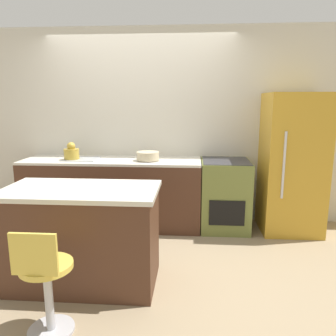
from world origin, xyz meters
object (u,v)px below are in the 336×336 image
Objects in this scene: refrigerator at (292,164)px; mixing_bowl at (148,156)px; stool_chair at (46,284)px; oven_range at (225,195)px; kettle at (71,152)px.

refrigerator is 6.09× the size of mixing_bowl.
refrigerator is at bearing 43.51° from stool_chair.
refrigerator reaches higher than oven_range.
oven_range is 0.92m from refrigerator.
refrigerator is 3.14m from stool_chair.
stool_chair is at bearing -136.49° from refrigerator.
refrigerator is 7.84× the size of kettle.
oven_range is 2.06m from kettle.
mixing_bowl is (-0.99, -0.05, 0.50)m from oven_range.
stool_chair is at bearing -75.02° from kettle.
kettle is 1.00m from mixing_bowl.
oven_range is 3.15× the size of mixing_bowl.
stool_chair is 3.70× the size of kettle.
refrigerator is at bearing 0.78° from kettle.
kettle is at bearing 180.00° from mixing_bowl.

